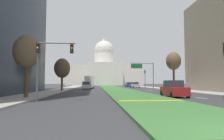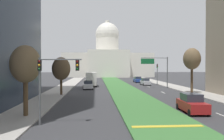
# 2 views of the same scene
# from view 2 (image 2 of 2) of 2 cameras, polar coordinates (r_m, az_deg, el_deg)

# --- Properties ---
(ground_plane) EXTENTS (260.00, 260.00, 0.00)m
(ground_plane) POSITION_cam_2_polar(r_m,az_deg,el_deg) (56.94, 1.28, -3.68)
(ground_plane) COLOR #333335
(grass_median) EXTENTS (5.82, 90.79, 0.14)m
(grass_median) POSITION_cam_2_polar(r_m,az_deg,el_deg) (51.93, 1.79, -4.04)
(grass_median) COLOR #386B33
(grass_median) RESTS_ON ground_plane
(median_curb_nose) EXTENTS (5.24, 0.50, 0.04)m
(median_curb_nose) POSITION_cam_2_polar(r_m,az_deg,el_deg) (17.68, 13.54, -13.37)
(median_curb_nose) COLOR gold
(median_curb_nose) RESTS_ON grass_median
(lane_dashes_right) EXTENTS (0.16, 37.12, 0.01)m
(lane_dashes_right) POSITION_cam_2_polar(r_m,az_deg,el_deg) (40.76, 12.70, -5.50)
(lane_dashes_right) COLOR silver
(lane_dashes_right) RESTS_ON ground_plane
(sidewalk_left) EXTENTS (4.00, 90.79, 0.15)m
(sidewalk_left) POSITION_cam_2_polar(r_m,az_deg,el_deg) (47.15, -12.28, -4.55)
(sidewalk_left) COLOR #9E9991
(sidewalk_left) RESTS_ON ground_plane
(sidewalk_right) EXTENTS (4.00, 90.79, 0.15)m
(sidewalk_right) POSITION_cam_2_polar(r_m,az_deg,el_deg) (49.70, 16.31, -4.29)
(sidewalk_right) COLOR #9E9991
(sidewalk_right) RESTS_ON ground_plane
(capitol_building) EXTENTS (39.34, 24.65, 25.82)m
(capitol_building) POSITION_cam_2_polar(r_m,az_deg,el_deg) (106.27, -1.15, 2.46)
(capitol_building) COLOR silver
(capitol_building) RESTS_ON ground_plane
(traffic_light_near_left) EXTENTS (3.34, 0.35, 5.20)m
(traffic_light_near_left) POSITION_cam_2_polar(r_m,az_deg,el_deg) (18.33, -14.89, -1.37)
(traffic_light_near_left) COLOR #515456
(traffic_light_near_left) RESTS_ON ground_plane
(traffic_light_far_right) EXTENTS (0.28, 0.35, 5.20)m
(traffic_light_far_right) POSITION_cam_2_polar(r_m,az_deg,el_deg) (56.41, 11.12, -0.37)
(traffic_light_far_right) COLOR #515456
(traffic_light_far_right) RESTS_ON ground_plane
(overhead_guide_sign) EXTENTS (5.70, 0.20, 6.50)m
(overhead_guide_sign) POSITION_cam_2_polar(r_m,az_deg,el_deg) (48.91, 11.12, 1.02)
(overhead_guide_sign) COLOR #515456
(overhead_guide_sign) RESTS_ON ground_plane
(street_tree_left_near) EXTENTS (2.66, 2.66, 6.39)m
(street_tree_left_near) POSITION_cam_2_polar(r_m,az_deg,el_deg) (21.77, -20.60, 1.20)
(street_tree_left_near) COLOR #4C3823
(street_tree_left_near) RESTS_ON ground_plane
(street_tree_left_mid) EXTENTS (2.85, 2.85, 5.96)m
(street_tree_left_mid) POSITION_cam_2_polar(r_m,az_deg,el_deg) (36.66, -12.45, 0.28)
(street_tree_left_mid) COLOR #4C3823
(street_tree_left_mid) RESTS_ON ground_plane
(street_tree_right_mid) EXTENTS (2.83, 2.83, 7.56)m
(street_tree_right_mid) POSITION_cam_2_polar(r_m,az_deg,el_deg) (40.21, 19.14, 2.52)
(street_tree_right_mid) COLOR #4C3823
(street_tree_right_mid) RESTS_ON ground_plane
(sedan_lead_stopped) EXTENTS (2.04, 4.34, 1.86)m
(sedan_lead_stopped) POSITION_cam_2_polar(r_m,az_deg,el_deg) (24.09, 19.14, -7.88)
(sedan_lead_stopped) COLOR maroon
(sedan_lead_stopped) RESTS_ON ground_plane
(sedan_midblock) EXTENTS (2.24, 4.32, 1.76)m
(sedan_midblock) POSITION_cam_2_polar(r_m,az_deg,el_deg) (46.63, -5.96, -3.68)
(sedan_midblock) COLOR silver
(sedan_midblock) RESTS_ON ground_plane
(sedan_distant) EXTENTS (1.98, 4.19, 1.68)m
(sedan_distant) POSITION_cam_2_polar(r_m,az_deg,el_deg) (56.95, 8.25, -2.89)
(sedan_distant) COLOR #BCBCC1
(sedan_distant) RESTS_ON ground_plane
(sedan_far_horizon) EXTENTS (1.99, 4.61, 1.63)m
(sedan_far_horizon) POSITION_cam_2_polar(r_m,az_deg,el_deg) (66.28, 6.38, -2.38)
(sedan_far_horizon) COLOR navy
(sedan_far_horizon) RESTS_ON ground_plane
(box_truck_delivery) EXTENTS (2.40, 6.40, 3.20)m
(box_truck_delivery) POSITION_cam_2_polar(r_m,az_deg,el_deg) (52.53, -5.11, -2.23)
(box_truck_delivery) COLOR black
(box_truck_delivery) RESTS_ON ground_plane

